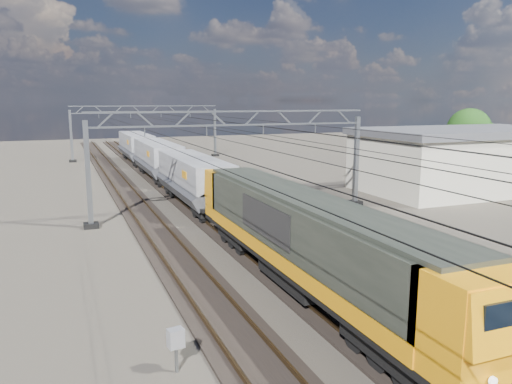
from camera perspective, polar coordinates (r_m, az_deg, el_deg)
name	(u,v)px	position (r m, az deg, el deg)	size (l,w,h in m)	color
ground	(258,229)	(30.70, 0.21, -4.21)	(160.00, 160.00, 0.00)	black
track_outer_west	(160,237)	(29.06, -10.89, -5.10)	(2.60, 140.00, 0.30)	black
track_loco	(227,231)	(30.02, -3.35, -4.43)	(2.60, 140.00, 0.30)	black
track_inner_east	(287,225)	(31.45, 3.60, -3.74)	(2.60, 140.00, 0.30)	black
track_outer_east	(342,219)	(33.31, 9.85, -3.07)	(2.60, 140.00, 0.30)	black
catenary_gantry_mid	(236,159)	(33.67, -2.32, 3.84)	(19.90, 0.90, 7.11)	gray
catenary_gantry_far	(147,130)	(68.58, -12.40, 6.95)	(19.90, 0.90, 7.11)	gray
overhead_wires	(218,128)	(37.30, -4.39, 7.31)	(12.03, 140.00, 0.53)	black
locomotive	(304,236)	(20.44, 5.51, -5.03)	(2.76, 21.10, 3.62)	black
hopper_wagon_lead	(194,177)	(36.77, -7.13, 1.70)	(3.38, 13.00, 3.25)	black
hopper_wagon_mid	(157,157)	(50.53, -11.20, 3.94)	(3.38, 13.00, 3.25)	black
hopper_wagon_third	(136,145)	(64.49, -13.52, 5.21)	(3.38, 13.00, 3.25)	black
trackside_cabinet	(176,339)	(15.05, -9.16, -16.29)	(0.50, 0.41, 1.34)	gray
industrial_shed	(466,159)	(47.37, 22.84, 3.50)	(18.60, 10.60, 5.40)	silver
tree_far	(472,132)	(58.58, 23.50, 6.30)	(5.18, 4.78, 6.96)	#322616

